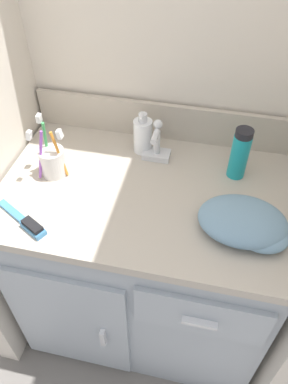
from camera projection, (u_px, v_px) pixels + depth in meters
name	position (u px, v px, depth m)	size (l,w,h in m)	color
ground_plane	(145.00, 311.00, 1.69)	(6.00, 6.00, 0.00)	slate
wall_back	(170.00, 38.00, 1.13)	(1.08, 0.08, 2.20)	beige
vanity	(145.00, 261.00, 1.40)	(0.90, 0.59, 0.77)	#9EA8B2
backsplash	(163.00, 121.00, 1.28)	(0.90, 0.02, 0.13)	#B2A899
sink_faucet	(157.00, 146.00, 1.21)	(0.09, 0.09, 0.14)	silver
toothbrush_cup	(53.00, 161.00, 1.16)	(0.09, 0.09, 0.20)	silver
soap_dispenser	(143.00, 135.00, 1.23)	(0.06, 0.07, 0.15)	white
shaving_cream_can	(240.00, 154.00, 1.13)	(0.05, 0.05, 0.17)	teal
hairbrush	(27.00, 222.00, 1.03)	(0.18, 0.12, 0.03)	teal
hand_towel	(247.00, 224.00, 1.00)	(0.25, 0.18, 0.07)	#6B8EA8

